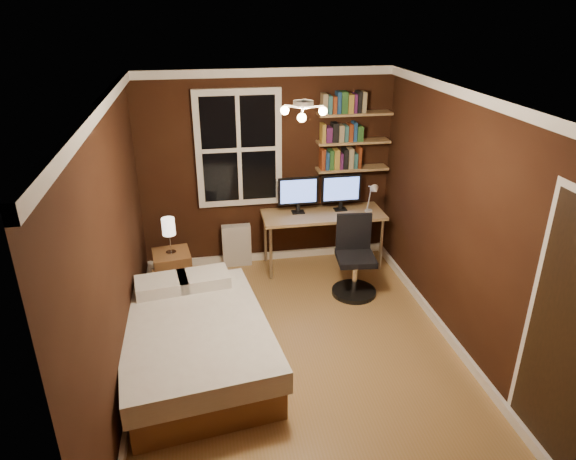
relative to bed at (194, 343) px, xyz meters
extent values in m
plane|color=olive|center=(1.00, 0.03, -0.27)|extent=(4.20, 4.20, 0.00)
cube|color=black|center=(1.00, 2.13, 0.98)|extent=(3.20, 0.04, 2.50)
cube|color=black|center=(-0.60, 0.03, 0.98)|extent=(0.04, 4.20, 2.50)
cube|color=black|center=(2.60, 0.03, 0.98)|extent=(0.04, 4.20, 2.50)
cube|color=white|center=(1.00, 0.03, 2.23)|extent=(3.20, 4.20, 0.02)
cube|color=white|center=(0.65, 2.10, 1.28)|extent=(1.06, 0.06, 1.46)
cube|color=tan|center=(2.08, 2.01, 0.98)|extent=(0.92, 0.22, 0.03)
cube|color=tan|center=(2.08, 2.01, 1.33)|extent=(0.92, 0.22, 0.03)
cube|color=tan|center=(2.08, 2.01, 1.68)|extent=(0.92, 0.22, 0.03)
cube|color=brown|center=(0.00, -0.03, -0.12)|extent=(1.48, 1.94, 0.29)
cube|color=silver|center=(0.00, -0.03, 0.13)|extent=(1.56, 2.01, 0.21)
cube|color=white|center=(-0.30, 0.64, 0.30)|extent=(0.56, 0.42, 0.13)
cube|color=white|center=(0.12, 0.69, 0.30)|extent=(0.56, 0.42, 0.13)
cube|color=brown|center=(-0.23, 1.45, -0.01)|extent=(0.47, 0.47, 0.53)
cube|color=silver|center=(0.57, 2.03, 0.01)|extent=(0.37, 0.13, 0.56)
cube|color=tan|center=(1.67, 1.82, 0.45)|extent=(1.55, 0.58, 0.04)
cylinder|color=beige|center=(0.96, 1.57, 0.08)|extent=(0.04, 0.04, 0.70)
cylinder|color=beige|center=(2.39, 1.57, 0.08)|extent=(0.04, 0.04, 0.70)
cylinder|color=beige|center=(0.96, 2.07, 0.08)|extent=(0.04, 0.04, 0.70)
cylinder|color=beige|center=(2.39, 2.07, 0.08)|extent=(0.04, 0.04, 0.70)
cylinder|color=black|center=(1.88, 1.03, -0.24)|extent=(0.53, 0.53, 0.05)
cylinder|color=silver|center=(1.88, 1.03, -0.02)|extent=(0.06, 0.06, 0.39)
cube|color=black|center=(1.88, 1.03, 0.21)|extent=(0.47, 0.47, 0.07)
cube|color=black|center=(1.90, 1.22, 0.46)|extent=(0.41, 0.09, 0.45)
camera|label=1|loc=(0.17, -4.06, 2.94)|focal=32.00mm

